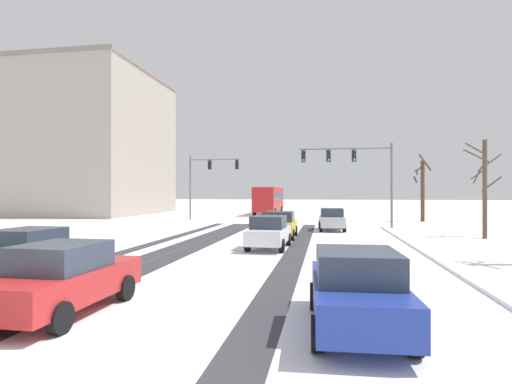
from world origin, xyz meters
The scene contains 18 objects.
ground_plane centered at (0.00, 0.00, 0.00)m, with size 300.00×300.00×0.00m, color white.
wheel_track_left_lane centered at (-4.84, 13.57, 0.00)m, with size 0.76×29.84×0.01m, color #38383D.
wheel_track_right_lane centered at (3.02, 13.57, 0.00)m, with size 0.99×29.84×0.01m, color #38383D.
wheel_track_center centered at (-3.14, 13.57, 0.00)m, with size 0.92×29.84×0.01m, color #38383D.
wheel_track_oncoming centered at (-2.12, 13.57, 0.00)m, with size 1.09×29.84×0.01m, color #38383D.
sidewalk_kerb_right centered at (10.66, 12.21, 0.06)m, with size 4.00×29.84×0.12m, color white.
traffic_signal_far_left centered at (-7.48, 33.11, 4.61)m, with size 5.25×0.44×6.50m.
traffic_signal_near_right centered at (6.47, 25.00, 4.82)m, with size 7.00×0.62×6.50m.
car_silver_lead centered at (4.81, 23.61, 0.82)m, with size 1.96×4.17×1.62m.
car_yellow_cab_second centered at (1.67, 18.10, 0.82)m, with size 1.84×4.10×1.62m.
car_white_third centered at (1.62, 13.35, 0.82)m, with size 1.93×4.15×1.62m.
car_dark_green_fourth centered at (-4.96, 5.16, 0.82)m, with size 1.92×4.14×1.62m.
car_blue_fifth centered at (4.99, 1.96, 0.82)m, with size 1.98×4.17×1.62m.
car_red_sixth centered at (-1.52, 1.96, 0.82)m, with size 1.89×4.13×1.62m.
bus_oncoming centered at (-2.69, 44.30, 1.99)m, with size 2.68×11.00×3.38m.
bare_tree_sidewalk_mid centered at (13.76, 19.79, 3.20)m, with size 2.16×2.16×5.93m.
bare_tree_sidewalk_far centered at (13.44, 34.15, 3.21)m, with size 1.49×1.49×6.38m.
office_building_far_left_block centered at (-31.37, 41.26, 9.05)m, with size 28.12×18.56×18.09m.
Camera 1 is at (4.38, -6.40, 2.77)m, focal length 28.38 mm.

